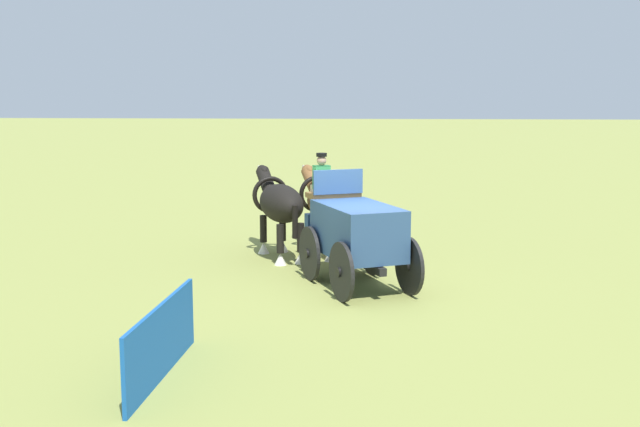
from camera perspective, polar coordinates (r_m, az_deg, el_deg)
name	(u,v)px	position (r m, az deg, el deg)	size (l,w,h in m)	color
ground_plane	(357,287)	(16.84, 2.76, -5.43)	(220.00, 220.00, 0.00)	olive
show_wagon	(355,232)	(16.71, 2.58, -1.34)	(5.23, 3.01, 2.81)	#2D4C7A
draft_horse_near	(280,204)	(19.62, -2.99, 0.67)	(3.02, 1.82, 2.23)	black
draft_horse_off	(328,203)	(20.04, 0.56, 0.77)	(3.07, 1.84, 2.20)	brown
sponsor_banner	(162,341)	(11.77, -11.55, -9.15)	(3.20, 0.06, 1.10)	#1959B2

